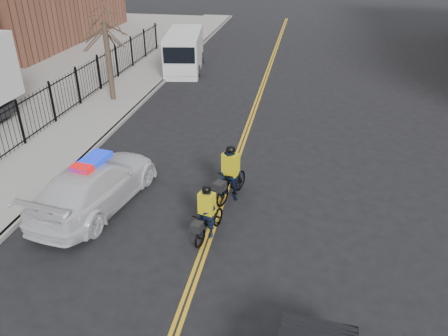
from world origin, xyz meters
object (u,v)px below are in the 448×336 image
Objects in this scene: police_cruiser at (95,184)px; cyclist_near at (207,219)px; cargo_van at (184,52)px; cyclist_far at (230,178)px.

cyclist_near reaches higher than police_cruiser.
cyclist_far is (5.73, -15.16, -0.40)m from cargo_van.
police_cruiser is 0.93× the size of cargo_van.
cyclist_far is (4.26, 1.22, -0.00)m from police_cruiser.
cyclist_near is at bearing -78.31° from cyclist_far.
cargo_van is 16.21m from cyclist_far.
cargo_van is 3.24× the size of cyclist_near.
police_cruiser is 4.07m from cyclist_near.
cyclist_near is at bearing -82.11° from cargo_van.
cyclist_near is (3.95, -0.98, -0.18)m from police_cruiser.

